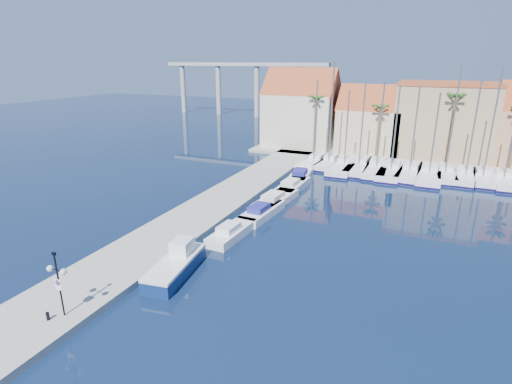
# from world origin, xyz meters

# --- Properties ---
(ground) EXTENTS (260.00, 260.00, 0.00)m
(ground) POSITION_xyz_m (0.00, 0.00, 0.00)
(ground) COLOR black
(ground) RESTS_ON ground
(quay_west) EXTENTS (6.00, 77.00, 0.50)m
(quay_west) POSITION_xyz_m (-9.00, 13.50, 0.25)
(quay_west) COLOR gray
(quay_west) RESTS_ON ground
(shore_north) EXTENTS (54.00, 16.00, 0.50)m
(shore_north) POSITION_xyz_m (10.00, 48.00, 0.25)
(shore_north) COLOR gray
(shore_north) RESTS_ON ground
(lamp_post) EXTENTS (1.44, 0.40, 4.24)m
(lamp_post) POSITION_xyz_m (-7.40, -7.14, 3.28)
(lamp_post) COLOR black
(lamp_post) RESTS_ON quay_west
(bollard) EXTENTS (0.20, 0.20, 0.51)m
(bollard) POSITION_xyz_m (-7.89, -7.87, 0.75)
(bollard) COLOR black
(bollard) RESTS_ON quay_west
(fishing_boat) EXTENTS (3.04, 6.70, 2.26)m
(fishing_boat) POSITION_xyz_m (-4.57, 0.52, 0.75)
(fishing_boat) COLOR navy
(fishing_boat) RESTS_ON ground
(motorboat_west_0) EXTENTS (2.31, 6.29, 1.40)m
(motorboat_west_0) POSITION_xyz_m (-3.76, 7.90, 0.51)
(motorboat_west_0) COLOR white
(motorboat_west_0) RESTS_ON ground
(motorboat_west_1) EXTENTS (2.67, 6.85, 1.40)m
(motorboat_west_1) POSITION_xyz_m (-3.28, 13.62, 0.51)
(motorboat_west_1) COLOR white
(motorboat_west_1) RESTS_ON ground
(motorboat_west_2) EXTENTS (3.06, 7.49, 1.40)m
(motorboat_west_2) POSITION_xyz_m (-3.34, 17.64, 0.51)
(motorboat_west_2) COLOR white
(motorboat_west_2) RESTS_ON ground
(motorboat_west_3) EXTENTS (2.51, 7.26, 1.40)m
(motorboat_west_3) POSITION_xyz_m (-3.28, 23.20, 0.51)
(motorboat_west_3) COLOR white
(motorboat_west_3) RESTS_ON ground
(motorboat_west_4) EXTENTS (3.07, 7.48, 1.40)m
(motorboat_west_4) POSITION_xyz_m (-3.83, 28.30, 0.51)
(motorboat_west_4) COLOR white
(motorboat_west_4) RESTS_ON ground
(sailboat_0) EXTENTS (3.42, 9.93, 12.49)m
(sailboat_0) POSITION_xyz_m (-3.98, 35.80, 0.59)
(sailboat_0) COLOR white
(sailboat_0) RESTS_ON ground
(sailboat_1) EXTENTS (2.93, 9.00, 14.98)m
(sailboat_1) POSITION_xyz_m (-1.91, 36.40, 0.65)
(sailboat_1) COLOR white
(sailboat_1) RESTS_ON ground
(sailboat_2) EXTENTS (3.17, 12.01, 11.31)m
(sailboat_2) POSITION_xyz_m (0.56, 35.75, 0.55)
(sailboat_2) COLOR white
(sailboat_2) RESTS_ON ground
(sailboat_3) EXTENTS (3.05, 11.05, 12.71)m
(sailboat_3) POSITION_xyz_m (2.55, 36.20, 0.57)
(sailboat_3) COLOR white
(sailboat_3) RESTS_ON ground
(sailboat_4) EXTENTS (3.44, 11.35, 12.40)m
(sailboat_4) POSITION_xyz_m (5.02, 35.94, 0.57)
(sailboat_4) COLOR white
(sailboat_4) RESTS_ON ground
(sailboat_5) EXTENTS (3.20, 11.31, 12.16)m
(sailboat_5) POSITION_xyz_m (7.07, 35.52, 0.56)
(sailboat_5) COLOR white
(sailboat_5) RESTS_ON ground
(sailboat_6) EXTENTS (3.62, 10.59, 12.13)m
(sailboat_6) POSITION_xyz_m (9.49, 35.73, 0.57)
(sailboat_6) COLOR white
(sailboat_6) RESTS_ON ground
(sailboat_7) EXTENTS (3.04, 11.25, 11.33)m
(sailboat_7) POSITION_xyz_m (11.93, 35.55, 0.56)
(sailboat_7) COLOR white
(sailboat_7) RESTS_ON ground
(sailboat_8) EXTENTS (3.17, 9.41, 14.76)m
(sailboat_8) POSITION_xyz_m (13.85, 36.61, 0.63)
(sailboat_8) COLOR white
(sailboat_8) RESTS_ON ground
(sailboat_9) EXTENTS (2.96, 8.76, 12.80)m
(sailboat_9) POSITION_xyz_m (16.35, 36.33, 0.62)
(sailboat_9) COLOR white
(sailboat_9) RESTS_ON ground
(sailboat_10) EXTENTS (2.36, 8.55, 14.63)m
(sailboat_10) POSITION_xyz_m (18.33, 36.55, 0.65)
(sailboat_10) COLOR white
(sailboat_10) RESTS_ON ground
(sailboat_11) EXTENTS (2.62, 9.53, 11.48)m
(sailboat_11) POSITION_xyz_m (20.66, 36.59, 0.58)
(sailboat_11) COLOR white
(sailboat_11) RESTS_ON ground
(building_0) EXTENTS (12.30, 9.00, 13.50)m
(building_0) POSITION_xyz_m (-10.00, 47.00, 6.52)
(building_0) COLOR beige
(building_0) RESTS_ON shore_north
(building_1) EXTENTS (10.30, 8.00, 11.00)m
(building_1) POSITION_xyz_m (2.00, 47.00, 5.30)
(building_1) COLOR tan
(building_1) RESTS_ON shore_north
(building_2) EXTENTS (14.20, 10.20, 11.50)m
(building_2) POSITION_xyz_m (13.00, 48.00, 6.26)
(building_2) COLOR tan
(building_2) RESTS_ON shore_north
(palm_0) EXTENTS (2.60, 2.60, 10.15)m
(palm_0) POSITION_xyz_m (-6.00, 42.00, 9.08)
(palm_0) COLOR brown
(palm_0) RESTS_ON shore_north
(palm_1) EXTENTS (2.60, 2.60, 9.15)m
(palm_1) POSITION_xyz_m (4.00, 42.00, 8.14)
(palm_1) COLOR brown
(palm_1) RESTS_ON shore_north
(palm_2) EXTENTS (2.60, 2.60, 11.15)m
(palm_2) POSITION_xyz_m (14.00, 42.00, 10.02)
(palm_2) COLOR brown
(palm_2) RESTS_ON shore_north
(viaduct) EXTENTS (48.00, 2.20, 14.45)m
(viaduct) POSITION_xyz_m (-39.07, 82.00, 10.25)
(viaduct) COLOR #9E9E99
(viaduct) RESTS_ON ground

